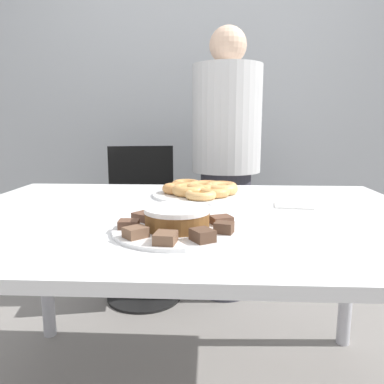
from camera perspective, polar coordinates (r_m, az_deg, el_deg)
wall_back at (r=2.82m, az=1.38°, el=16.05°), size 8.00×0.05×2.60m
table at (r=1.22m, az=-0.77°, el=-6.67°), size 1.53×1.09×0.74m
person_standing at (r=2.18m, az=5.22°, el=4.58°), size 0.39×0.39×1.55m
office_chair_left at (r=2.25m, az=-7.52°, el=-5.20°), size 0.52×0.52×0.89m
plate_cake at (r=0.98m, az=-2.28°, el=-5.79°), size 0.34×0.34×0.01m
plate_donuts at (r=1.47m, az=1.51°, el=-0.36°), size 0.39×0.39×0.01m
frosted_cake at (r=0.97m, az=-2.29°, el=-3.93°), size 0.17×0.17×0.06m
lamington_0 at (r=1.02m, az=4.47°, el=-4.27°), size 0.07×0.06×0.02m
lamington_1 at (r=1.08m, az=1.27°, el=-3.28°), size 0.06×0.06×0.03m
lamington_2 at (r=1.10m, az=-3.18°, el=-3.13°), size 0.05×0.05×0.02m
lamington_3 at (r=1.06m, az=-7.33°, el=-3.72°), size 0.07×0.07×0.02m
lamington_4 at (r=0.99m, az=-9.60°, el=-4.84°), size 0.05×0.05×0.02m
lamington_5 at (r=0.91m, az=-8.60°, el=-6.08°), size 0.07×0.07×0.03m
lamington_6 at (r=0.86m, az=-4.06°, el=-6.98°), size 0.05×0.06×0.02m
lamington_7 at (r=0.87m, az=1.61°, el=-6.59°), size 0.07×0.07×0.03m
lamington_8 at (r=0.94m, az=4.88°, el=-5.42°), size 0.05×0.05×0.03m
donut_0 at (r=1.46m, az=1.52°, el=0.60°), size 0.13×0.13×0.04m
donut_1 at (r=1.53m, az=4.51°, el=0.85°), size 0.13×0.13×0.03m
donut_2 at (r=1.57m, az=2.31°, el=1.05°), size 0.12×0.12×0.03m
donut_3 at (r=1.55m, az=-0.90°, el=1.12°), size 0.12×0.12×0.04m
donut_4 at (r=1.47m, az=-2.35°, el=0.55°), size 0.11×0.11×0.04m
donut_5 at (r=1.42m, az=-0.44°, el=0.30°), size 0.13×0.13×0.04m
donut_6 at (r=1.35m, az=1.34°, el=-0.40°), size 0.11×0.11×0.03m
donut_7 at (r=1.40m, az=3.34°, el=0.05°), size 0.12×0.12×0.03m
donut_8 at (r=1.46m, az=4.51°, el=0.52°), size 0.13×0.13×0.04m
napkin at (r=1.33m, az=15.22°, el=-1.96°), size 0.14×0.12×0.01m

